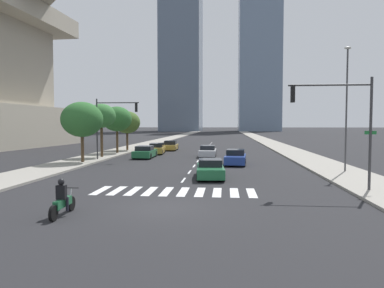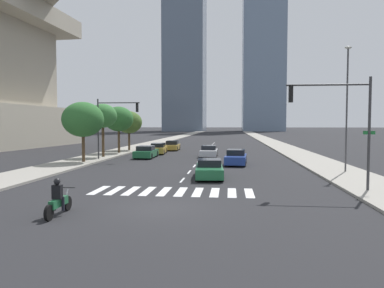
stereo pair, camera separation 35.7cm
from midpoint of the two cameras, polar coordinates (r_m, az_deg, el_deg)
ground_plane at (r=15.90m, az=-5.27°, el=-9.94°), size 800.00×800.00×0.00m
sidewalk_east at (r=46.11m, az=15.59°, el=-1.36°), size 4.00×260.00×0.15m
sidewalk_west at (r=47.46m, az=-11.88°, el=-1.19°), size 4.00×260.00×0.15m
crosswalk_near at (r=19.53m, az=-3.24°, el=-7.46°), size 8.55×2.66×0.01m
lane_divider_center at (r=47.21m, az=1.79°, el=-1.23°), size 0.14×50.00×0.01m
motorcycle_lead at (r=15.29m, az=-20.29°, el=-8.41°), size 0.70×2.24×1.49m
sedan_gold_0 at (r=50.05m, az=-3.58°, el=-0.30°), size 1.90×4.28×1.32m
sedan_silver_1 at (r=40.13m, az=2.22°, el=-1.18°), size 1.83×4.36×1.24m
sedan_green_2 at (r=39.00m, az=-7.65°, el=-1.29°), size 1.96×4.63×1.30m
sedan_blue_3 at (r=32.48m, az=6.52°, el=-2.14°), size 2.06×4.40×1.34m
sedan_green_4 at (r=24.40m, az=2.46°, el=-3.97°), size 2.02×4.47×1.24m
sedan_gold_5 at (r=44.32m, az=-5.77°, el=-0.75°), size 2.06×4.78×1.31m
traffic_signal_near at (r=20.56m, az=21.71°, el=4.56°), size 4.56×0.28×5.89m
traffic_signal_far at (r=36.51m, az=-12.68°, el=4.02°), size 4.50×0.28×5.93m
street_lamp_east at (r=28.73m, az=22.76°, el=6.26°), size 0.50×0.24×9.03m
street_tree_nearest at (r=34.60m, az=-17.15°, el=3.69°), size 3.76×3.76×5.47m
street_tree_second at (r=39.47m, az=-14.28°, el=4.27°), size 2.97×2.97×5.59m
street_tree_third at (r=44.69m, az=-11.91°, el=3.85°), size 3.52×3.52×5.57m
street_tree_fourth at (r=48.99m, az=-10.35°, el=3.36°), size 3.46×3.46×5.16m
office_tower_left_skyline at (r=197.02m, az=-1.68°, el=17.11°), size 20.05×29.56×114.42m
office_tower_center_skyline at (r=199.74m, az=10.50°, el=17.76°), size 20.97×21.57×116.96m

